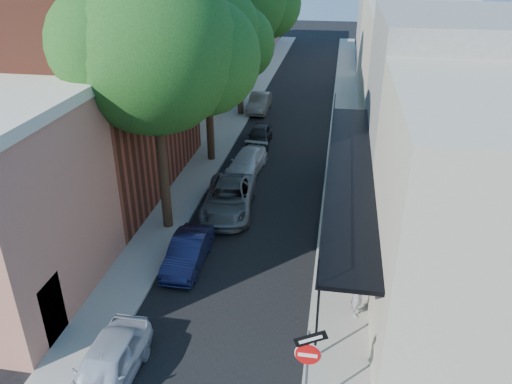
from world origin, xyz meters
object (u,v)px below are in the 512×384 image
at_px(parked_car_c, 229,199).
at_px(pedestrian, 359,293).
at_px(oak_near, 166,51).
at_px(parked_car_f, 260,103).
at_px(parked_car_a, 107,366).
at_px(parked_car_e, 259,136).
at_px(parked_car_b, 188,252).
at_px(sign_post, 308,358).
at_px(parked_car_d, 247,162).
at_px(oak_mid, 214,38).

xyz_separation_m(parked_car_c, pedestrian, (6.00, -6.71, 0.31)).
distance_m(oak_near, parked_car_f, 19.31).
height_order(parked_car_a, parked_car_e, parked_car_a).
distance_m(oak_near, parked_car_c, 7.64).
relative_size(parked_car_b, parked_car_c, 0.73).
bearing_deg(oak_near, parked_car_c, 40.73).
bearing_deg(parked_car_f, pedestrian, -72.82).
height_order(parked_car_e, parked_car_f, parked_car_f).
relative_size(oak_near, parked_car_e, 3.23).
height_order(oak_near, parked_car_e, oak_near).
height_order(parked_car_f, pedestrian, pedestrian).
bearing_deg(parked_car_b, sign_post, -50.48).
bearing_deg(sign_post, parked_car_d, 106.09).
bearing_deg(parked_car_b, oak_near, 114.31).
distance_m(parked_car_a, pedestrian, 8.35).
bearing_deg(oak_near, pedestrian, -32.18).
height_order(parked_car_a, parked_car_d, parked_car_a).
distance_m(parked_car_b, parked_car_c, 4.68).
height_order(parked_car_d, pedestrian, pedestrian).
relative_size(oak_mid, parked_car_e, 2.88).
distance_m(oak_mid, pedestrian, 16.42).
bearing_deg(parked_car_f, parked_car_a, -90.25).
xyz_separation_m(oak_mid, pedestrian, (8.02, -12.98, -6.05)).
bearing_deg(parked_car_c, parked_car_d, 85.38).
distance_m(parked_car_a, parked_car_b, 6.30).
relative_size(oak_near, pedestrian, 6.45).
bearing_deg(parked_car_b, parked_car_e, 87.47).
distance_m(oak_mid, parked_car_f, 11.84).
height_order(parked_car_c, parked_car_f, parked_car_c).
xyz_separation_m(parked_car_e, parked_car_f, (-1.14, 7.05, 0.08)).
relative_size(parked_car_a, parked_car_c, 0.79).
bearing_deg(pedestrian, oak_near, 72.32).
xyz_separation_m(oak_mid, parked_car_e, (2.02, 2.88, -6.45)).
bearing_deg(oak_mid, pedestrian, -58.30).
height_order(parked_car_c, pedestrian, pedestrian).
bearing_deg(pedestrian, sign_post, 175.86).
relative_size(oak_near, oak_mid, 1.12).
bearing_deg(pedestrian, parked_car_a, 134.80).
bearing_deg(sign_post, parked_car_c, 112.54).
bearing_deg(parked_car_a, pedestrian, 30.60).
height_order(oak_mid, parked_car_e, oak_mid).
xyz_separation_m(parked_car_d, parked_car_f, (-1.14, 11.39, 0.09)).
bearing_deg(pedestrian, parked_car_e, 35.22).
distance_m(parked_car_c, parked_car_d, 4.82).
xyz_separation_m(parked_car_c, parked_car_e, (0.00, 9.16, -0.09)).
relative_size(oak_mid, parked_car_c, 2.04).
xyz_separation_m(oak_mid, parked_car_a, (0.82, -17.19, -6.38)).
bearing_deg(parked_car_b, parked_car_d, 86.24).
distance_m(parked_car_a, parked_car_f, 27.12).
xyz_separation_m(oak_mid, parked_car_d, (2.02, -1.46, -6.47)).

